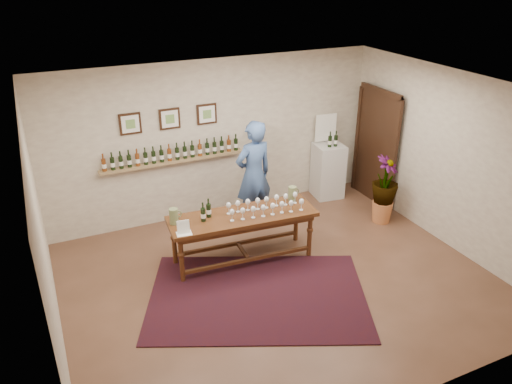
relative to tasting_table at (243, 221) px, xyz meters
name	(u,v)px	position (x,y,z in m)	size (l,w,h in m)	color
ground	(279,281)	(0.24, -0.76, -0.67)	(6.00, 6.00, 0.00)	brown
room_shell	(336,148)	(2.36, 1.10, 0.45)	(6.00, 6.00, 6.00)	silver
rug	(258,296)	(-0.19, -0.95, -0.67)	(3.00, 2.00, 0.02)	#4D130D
tasting_table	(243,221)	(0.00, 0.00, 0.00)	(2.29, 0.88, 0.79)	#462311
table_glasses	(265,206)	(0.34, -0.06, 0.22)	(1.44, 0.33, 0.20)	white
table_bottles	(206,210)	(-0.54, 0.10, 0.27)	(0.29, 0.17, 0.31)	black
pitcher_left	(174,216)	(-1.01, 0.16, 0.24)	(0.15, 0.15, 0.24)	olive
pitcher_right	(292,194)	(0.91, 0.11, 0.24)	(0.15, 0.15, 0.24)	olive
menu_card	(183,227)	(-0.97, -0.17, 0.22)	(0.21, 0.16, 0.19)	white
display_pedestal	(328,171)	(2.43, 1.43, -0.14)	(0.53, 0.53, 1.06)	silver
pedestal_bottles	(333,139)	(2.43, 1.34, 0.53)	(0.29, 0.08, 0.29)	black
info_sign	(326,128)	(2.44, 1.61, 0.68)	(0.42, 0.02, 0.58)	white
potted_plant	(384,190)	(2.74, 0.10, -0.05)	(0.79, 0.79, 1.06)	#CB7743
person	(254,175)	(0.62, 0.94, 0.28)	(0.70, 0.46, 1.91)	#3E5D93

